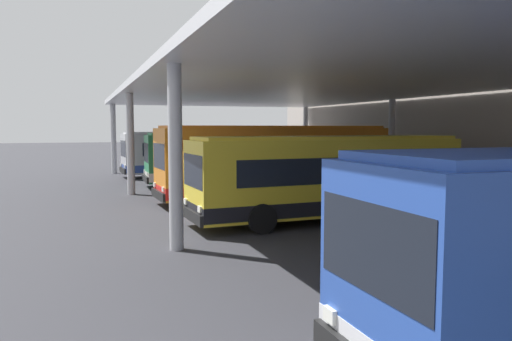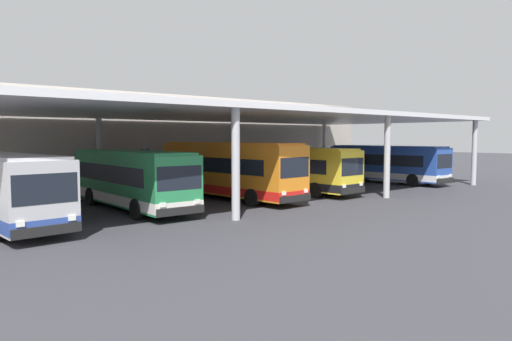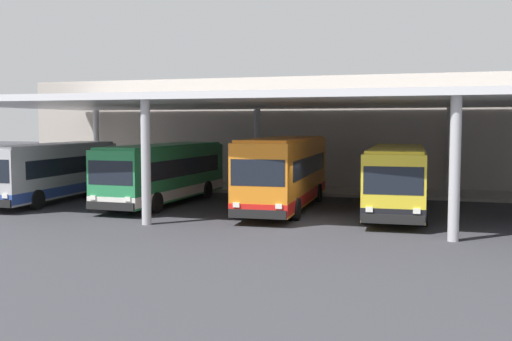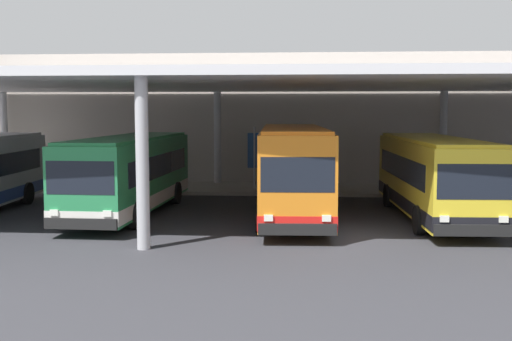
{
  "view_description": "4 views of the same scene",
  "coord_description": "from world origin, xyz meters",
  "px_view_note": "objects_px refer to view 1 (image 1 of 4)",
  "views": [
    {
      "loc": [
        19.89,
        -5.1,
        3.49
      ],
      "look_at": [
        -0.98,
        2.53,
        1.53
      ],
      "focal_mm": 34.4,
      "sensor_mm": 36.0,
      "label": 1
    },
    {
      "loc": [
        -19.68,
        -19.66,
        3.9
      ],
      "look_at": [
        -0.44,
        2.69,
        1.79
      ],
      "focal_mm": 32.8,
      "sensor_mm": 36.0,
      "label": 2
    },
    {
      "loc": [
        5.68,
        -25.22,
        4.23
      ],
      "look_at": [
        -3.43,
        4.35,
        1.85
      ],
      "focal_mm": 42.23,
      "sensor_mm": 36.0,
      "label": 3
    },
    {
      "loc": [
        -1.23,
        -20.9,
        4.25
      ],
      "look_at": [
        -3.27,
        4.3,
        1.78
      ],
      "focal_mm": 43.66,
      "sensor_mm": 36.0,
      "label": 4
    }
  ],
  "objects_px": {
    "bus_second_bay": "(234,158)",
    "bus_far_bay": "(328,177)",
    "bus_nearest_bay": "(197,153)",
    "banner_sign": "(377,154)",
    "bench_waiting": "(338,168)",
    "bus_middle_bay": "(276,162)"
  },
  "relations": [
    {
      "from": "bus_second_bay",
      "to": "bus_far_bay",
      "type": "bearing_deg",
      "value": -0.51
    },
    {
      "from": "bus_second_bay",
      "to": "bus_middle_bay",
      "type": "distance_m",
      "value": 6.63
    },
    {
      "from": "banner_sign",
      "to": "bus_nearest_bay",
      "type": "bearing_deg",
      "value": -144.16
    },
    {
      "from": "bus_nearest_bay",
      "to": "bus_far_bay",
      "type": "relative_size",
      "value": 1.0
    },
    {
      "from": "bus_second_bay",
      "to": "bus_middle_bay",
      "type": "relative_size",
      "value": 0.93
    },
    {
      "from": "bus_second_bay",
      "to": "banner_sign",
      "type": "xyz_separation_m",
      "value": [
        4.5,
        7.14,
        0.32
      ]
    },
    {
      "from": "bench_waiting",
      "to": "bus_far_bay",
      "type": "bearing_deg",
      "value": -31.03
    },
    {
      "from": "bus_nearest_bay",
      "to": "banner_sign",
      "type": "bearing_deg",
      "value": 35.84
    },
    {
      "from": "bus_second_bay",
      "to": "bus_far_bay",
      "type": "relative_size",
      "value": 1.0
    },
    {
      "from": "bus_middle_bay",
      "to": "banner_sign",
      "type": "xyz_separation_m",
      "value": [
        -2.13,
        7.12,
        0.14
      ]
    },
    {
      "from": "bus_far_bay",
      "to": "bench_waiting",
      "type": "bearing_deg",
      "value": 148.97
    },
    {
      "from": "bus_middle_bay",
      "to": "bench_waiting",
      "type": "height_order",
      "value": "bus_middle_bay"
    },
    {
      "from": "bus_second_bay",
      "to": "bus_middle_bay",
      "type": "bearing_deg",
      "value": 0.19
    },
    {
      "from": "bus_far_bay",
      "to": "bench_waiting",
      "type": "height_order",
      "value": "bus_far_bay"
    },
    {
      "from": "bus_middle_bay",
      "to": "banner_sign",
      "type": "distance_m",
      "value": 7.43
    },
    {
      "from": "bus_nearest_bay",
      "to": "banner_sign",
      "type": "distance_m",
      "value": 13.5
    },
    {
      "from": "bus_nearest_bay",
      "to": "banner_sign",
      "type": "xyz_separation_m",
      "value": [
        10.94,
        7.9,
        0.32
      ]
    },
    {
      "from": "bus_middle_bay",
      "to": "bus_far_bay",
      "type": "height_order",
      "value": "bus_middle_bay"
    },
    {
      "from": "bus_nearest_bay",
      "to": "bench_waiting",
      "type": "xyz_separation_m",
      "value": [
        5.03,
        8.78,
        -0.99
      ]
    },
    {
      "from": "bus_middle_bay",
      "to": "bus_far_bay",
      "type": "bearing_deg",
      "value": -1.37
    },
    {
      "from": "bus_middle_bay",
      "to": "bus_far_bay",
      "type": "distance_m",
      "value": 5.47
    },
    {
      "from": "bus_far_bay",
      "to": "bench_waiting",
      "type": "distance_m",
      "value": 15.79
    }
  ]
}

